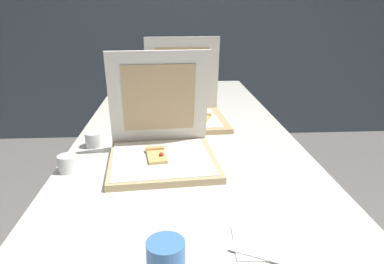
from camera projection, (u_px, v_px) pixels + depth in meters
wall_back at (175, 1)px, 3.31m from camera, size 10.00×0.10×2.60m
table at (185, 142)px, 1.55m from camera, size 0.89×2.28×0.73m
pizza_box_front at (162, 146)px, 1.24m from camera, size 0.39×0.39×0.37m
pizza_box_middle at (186, 110)px, 1.68m from camera, size 0.39×0.39×0.38m
cup_white_far at (143, 106)px, 1.85m from camera, size 0.06×0.06×0.06m
cup_white_near_center at (93, 140)px, 1.37m from camera, size 0.06×0.06×0.06m
cup_white_near_left at (68, 164)px, 1.16m from camera, size 0.06×0.06×0.06m
cup_printed_front at (166, 264)px, 0.67m from camera, size 0.07×0.07×0.10m
napkin_pile at (266, 241)px, 0.81m from camera, size 0.20×0.20×0.01m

